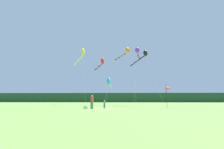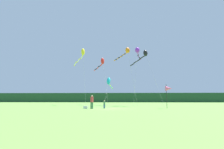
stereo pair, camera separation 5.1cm
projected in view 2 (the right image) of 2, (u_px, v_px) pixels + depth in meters
name	position (u px, v px, depth m)	size (l,w,h in m)	color
ground_plane	(110.00, 109.00, 24.46)	(120.00, 120.00, 0.00)	#6B9E42
distant_treeline	(117.00, 98.00, 69.24)	(108.00, 2.06, 3.56)	#1E4228
person_adult	(92.00, 101.00, 24.54)	(0.40, 0.40, 1.84)	#3F724C
person_child	(104.00, 104.00, 25.15)	(0.25, 0.25, 1.14)	#334C8C
cooler_box	(86.00, 107.00, 24.74)	(0.58, 0.31, 0.38)	silver
banner_flag_pole	(169.00, 89.00, 25.43)	(0.90, 0.70, 3.42)	black
kite_black	(144.00, 55.00, 35.75)	(5.06, 9.67, 11.03)	#B2B2B2
kite_purple	(137.00, 51.00, 36.18)	(2.37, 8.22, 11.75)	#B2B2B2
kite_yellow	(82.00, 54.00, 40.59)	(4.57, 6.72, 12.60)	#B2B2B2
kite_red	(102.00, 62.00, 42.07)	(4.25, 7.27, 10.91)	#B2B2B2
kite_cyan	(109.00, 82.00, 39.20)	(1.31, 7.96, 6.12)	#B2B2B2
kite_orange	(126.00, 51.00, 38.23)	(4.78, 5.81, 12.22)	#B2B2B2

